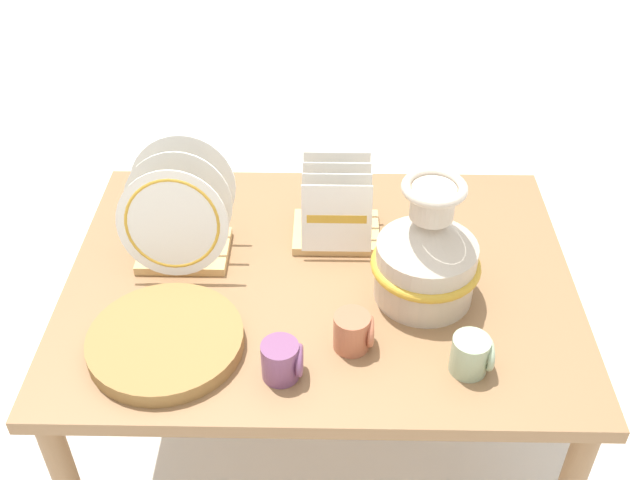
{
  "coord_description": "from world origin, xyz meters",
  "views": [
    {
      "loc": [
        0.02,
        -1.35,
        1.85
      ],
      "look_at": [
        0.0,
        0.0,
        0.78
      ],
      "focal_mm": 42.0,
      "sensor_mm": 36.0,
      "label": 1
    }
  ],
  "objects_px": {
    "dish_rack_square_plates": "(336,217)",
    "wicker_charger_stack": "(166,341)",
    "ceramic_vase": "(427,253)",
    "dish_rack_round_plates": "(179,222)",
    "mug_terracotta_glaze": "(354,332)",
    "mug_plum_glaze": "(282,361)",
    "mug_sage_glaze": "(472,355)"
  },
  "relations": [
    {
      "from": "dish_rack_round_plates",
      "to": "mug_plum_glaze",
      "type": "bearing_deg",
      "value": -54.72
    },
    {
      "from": "ceramic_vase",
      "to": "mug_terracotta_glaze",
      "type": "relative_size",
      "value": 3.6
    },
    {
      "from": "ceramic_vase",
      "to": "mug_sage_glaze",
      "type": "bearing_deg",
      "value": -71.29
    },
    {
      "from": "wicker_charger_stack",
      "to": "mug_sage_glaze",
      "type": "bearing_deg",
      "value": -4.61
    },
    {
      "from": "mug_terracotta_glaze",
      "to": "dish_rack_round_plates",
      "type": "bearing_deg",
      "value": 144.8
    },
    {
      "from": "dish_rack_square_plates",
      "to": "wicker_charger_stack",
      "type": "xyz_separation_m",
      "value": [
        -0.37,
        -0.4,
        -0.04
      ]
    },
    {
      "from": "wicker_charger_stack",
      "to": "dish_rack_round_plates",
      "type": "bearing_deg",
      "value": 91.94
    },
    {
      "from": "dish_rack_round_plates",
      "to": "mug_plum_glaze",
      "type": "xyz_separation_m",
      "value": [
        0.27,
        -0.38,
        -0.07
      ]
    },
    {
      "from": "wicker_charger_stack",
      "to": "mug_sage_glaze",
      "type": "height_order",
      "value": "mug_sage_glaze"
    },
    {
      "from": "mug_sage_glaze",
      "to": "mug_terracotta_glaze",
      "type": "height_order",
      "value": "same"
    },
    {
      "from": "dish_rack_round_plates",
      "to": "mug_sage_glaze",
      "type": "bearing_deg",
      "value": -28.36
    },
    {
      "from": "mug_sage_glaze",
      "to": "mug_terracotta_glaze",
      "type": "distance_m",
      "value": 0.25
    },
    {
      "from": "mug_terracotta_glaze",
      "to": "ceramic_vase",
      "type": "bearing_deg",
      "value": 45.57
    },
    {
      "from": "dish_rack_square_plates",
      "to": "mug_plum_glaze",
      "type": "bearing_deg",
      "value": -103.12
    },
    {
      "from": "dish_rack_round_plates",
      "to": "mug_sage_glaze",
      "type": "xyz_separation_m",
      "value": [
        0.66,
        -0.35,
        -0.07
      ]
    },
    {
      "from": "ceramic_vase",
      "to": "wicker_charger_stack",
      "type": "height_order",
      "value": "ceramic_vase"
    },
    {
      "from": "ceramic_vase",
      "to": "dish_rack_round_plates",
      "type": "relative_size",
      "value": 1.12
    },
    {
      "from": "mug_plum_glaze",
      "to": "mug_sage_glaze",
      "type": "bearing_deg",
      "value": 3.33
    },
    {
      "from": "wicker_charger_stack",
      "to": "dish_rack_square_plates",
      "type": "bearing_deg",
      "value": 47.31
    },
    {
      "from": "mug_sage_glaze",
      "to": "mug_terracotta_glaze",
      "type": "xyz_separation_m",
      "value": [
        -0.24,
        0.06,
        0.0
      ]
    },
    {
      "from": "dish_rack_square_plates",
      "to": "wicker_charger_stack",
      "type": "height_order",
      "value": "dish_rack_square_plates"
    },
    {
      "from": "dish_rack_round_plates",
      "to": "mug_terracotta_glaze",
      "type": "bearing_deg",
      "value": -35.2
    },
    {
      "from": "wicker_charger_stack",
      "to": "mug_terracotta_glaze",
      "type": "distance_m",
      "value": 0.4
    },
    {
      "from": "wicker_charger_stack",
      "to": "mug_plum_glaze",
      "type": "height_order",
      "value": "mug_plum_glaze"
    },
    {
      "from": "ceramic_vase",
      "to": "dish_rack_round_plates",
      "type": "height_order",
      "value": "ceramic_vase"
    },
    {
      "from": "dish_rack_round_plates",
      "to": "mug_plum_glaze",
      "type": "distance_m",
      "value": 0.47
    },
    {
      "from": "dish_rack_round_plates",
      "to": "wicker_charger_stack",
      "type": "height_order",
      "value": "dish_rack_round_plates"
    },
    {
      "from": "wicker_charger_stack",
      "to": "mug_sage_glaze",
      "type": "xyz_separation_m",
      "value": [
        0.65,
        -0.05,
        0.03
      ]
    },
    {
      "from": "mug_plum_glaze",
      "to": "ceramic_vase",
      "type": "bearing_deg",
      "value": 39.03
    },
    {
      "from": "wicker_charger_stack",
      "to": "ceramic_vase",
      "type": "bearing_deg",
      "value": 17.39
    },
    {
      "from": "dish_rack_square_plates",
      "to": "mug_plum_glaze",
      "type": "xyz_separation_m",
      "value": [
        -0.11,
        -0.47,
        -0.02
      ]
    },
    {
      "from": "wicker_charger_stack",
      "to": "mug_terracotta_glaze",
      "type": "xyz_separation_m",
      "value": [
        0.4,
        0.01,
        0.03
      ]
    }
  ]
}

